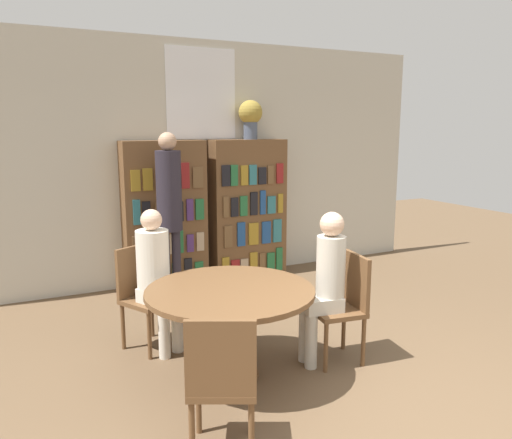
# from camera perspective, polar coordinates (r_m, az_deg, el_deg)

# --- Properties ---
(ground_plane) EXTENTS (16.00, 16.00, 0.00)m
(ground_plane) POSITION_cam_1_polar(r_m,az_deg,el_deg) (3.71, 15.78, -21.47)
(ground_plane) COLOR brown
(wall_back) EXTENTS (6.40, 0.07, 3.00)m
(wall_back) POSITION_cam_1_polar(r_m,az_deg,el_deg) (6.41, -6.23, 6.53)
(wall_back) COLOR beige
(wall_back) RESTS_ON ground_plane
(bookshelf_left) EXTENTS (0.99, 0.34, 1.79)m
(bookshelf_left) POSITION_cam_1_polar(r_m,az_deg,el_deg) (6.13, -10.38, 0.45)
(bookshelf_left) COLOR brown
(bookshelf_left) RESTS_ON ground_plane
(bookshelf_right) EXTENTS (0.99, 0.34, 1.79)m
(bookshelf_right) POSITION_cam_1_polar(r_m,az_deg,el_deg) (6.51, -0.93, 1.20)
(bookshelf_right) COLOR brown
(bookshelf_right) RESTS_ON ground_plane
(flower_vase) EXTENTS (0.30, 0.30, 0.49)m
(flower_vase) POSITION_cam_1_polar(r_m,az_deg,el_deg) (6.45, -0.64, 11.75)
(flower_vase) COLOR #475166
(flower_vase) RESTS_ON bookshelf_right
(reading_table) EXTENTS (1.30, 1.30, 0.72)m
(reading_table) POSITION_cam_1_polar(r_m,az_deg,el_deg) (3.90, -2.97, -9.40)
(reading_table) COLOR brown
(reading_table) RESTS_ON ground_plane
(chair_near_camera) EXTENTS (0.53, 0.53, 0.91)m
(chair_near_camera) POSITION_cam_1_polar(r_m,az_deg,el_deg) (3.04, -3.90, -17.66)
(chair_near_camera) COLOR brown
(chair_near_camera) RESTS_ON ground_plane
(chair_left_side) EXTENTS (0.54, 0.54, 0.91)m
(chair_left_side) POSITION_cam_1_polar(r_m,az_deg,el_deg) (4.59, -12.74, -7.97)
(chair_left_side) COLOR brown
(chair_left_side) RESTS_ON ground_plane
(chair_far_side) EXTENTS (0.45, 0.45, 0.91)m
(chair_far_side) POSITION_cam_1_polar(r_m,az_deg,el_deg) (4.28, 10.09, -9.20)
(chair_far_side) COLOR brown
(chair_far_side) RESTS_ON ground_plane
(seated_reader_left) EXTENTS (0.40, 0.42, 1.26)m
(seated_reader_left) POSITION_cam_1_polar(r_m,az_deg,el_deg) (4.40, -11.31, -5.79)
(seated_reader_left) COLOR silver
(seated_reader_left) RESTS_ON ground_plane
(seated_reader_right) EXTENTS (0.37, 0.28, 1.28)m
(seated_reader_right) POSITION_cam_1_polar(r_m,az_deg,el_deg) (4.14, 7.93, -6.73)
(seated_reader_right) COLOR beige
(seated_reader_right) RESTS_ON ground_plane
(librarian_standing) EXTENTS (0.28, 0.55, 1.89)m
(librarian_standing) POSITION_cam_1_polar(r_m,az_deg,el_deg) (5.59, -9.89, 2.25)
(librarian_standing) COLOR #28232D
(librarian_standing) RESTS_ON ground_plane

